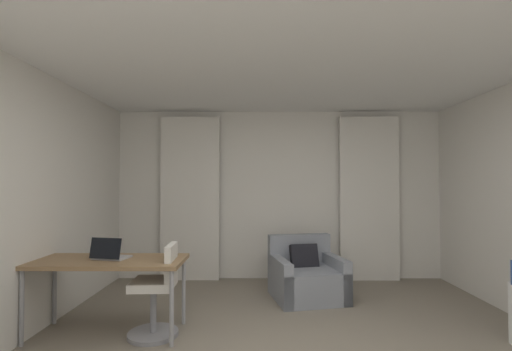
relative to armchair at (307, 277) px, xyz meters
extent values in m
cube|color=silver|center=(-0.29, 0.99, 1.04)|extent=(5.12, 0.06, 2.60)
cube|color=white|center=(-0.29, -2.04, 2.37)|extent=(5.12, 6.12, 0.06)
cube|color=silver|center=(-1.67, 0.86, 0.99)|extent=(0.90, 0.06, 2.50)
cube|color=silver|center=(1.08, 0.86, 0.99)|extent=(0.90, 0.06, 2.50)
cube|color=gray|center=(0.01, -0.04, -0.07)|extent=(1.00, 0.96, 0.39)
cube|color=gray|center=(-0.06, 0.29, 0.32)|extent=(0.86, 0.31, 0.38)
cube|color=gray|center=(0.37, 0.04, 0.00)|extent=(0.28, 0.81, 0.53)
cube|color=gray|center=(-0.35, -0.11, 0.00)|extent=(0.28, 0.81, 0.53)
cube|color=black|center=(-0.02, 0.08, 0.23)|extent=(0.39, 0.27, 0.37)
cube|color=olive|center=(-2.09, -1.12, 0.44)|extent=(1.46, 0.63, 0.04)
cylinder|color=#99999E|center=(-2.77, -0.86, 0.08)|extent=(0.04, 0.04, 0.69)
cylinder|color=#99999E|center=(-1.41, -0.86, 0.08)|extent=(0.04, 0.04, 0.69)
cylinder|color=#99999E|center=(-2.77, -1.39, 0.08)|extent=(0.04, 0.04, 0.69)
cylinder|color=#99999E|center=(-1.41, -1.39, 0.08)|extent=(0.04, 0.04, 0.69)
cylinder|color=gray|center=(-1.64, -1.16, -0.03)|extent=(0.06, 0.06, 0.46)
cylinder|color=gray|center=(-1.64, -1.16, -0.24)|extent=(0.48, 0.48, 0.04)
cube|color=silver|center=(-1.64, -1.16, 0.24)|extent=(0.42, 0.42, 0.08)
cube|color=silver|center=(-1.47, -1.15, 0.45)|extent=(0.08, 0.36, 0.34)
cube|color=#ADADB2|center=(-2.07, -1.08, 0.47)|extent=(0.36, 0.28, 0.02)
cube|color=black|center=(-2.10, -1.19, 0.58)|extent=(0.32, 0.12, 0.20)
camera|label=1|loc=(-0.63, -4.65, 1.20)|focal=25.23mm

